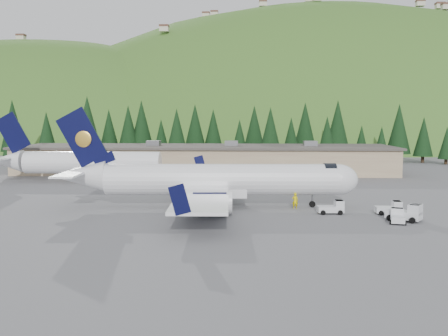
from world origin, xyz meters
TOP-DOWN VIEW (x-y plane):
  - ground at (0.00, 0.00)m, footprint 600.00×600.00m
  - airliner at (-1.03, -0.04)m, footprint 35.07×32.85m
  - second_airliner at (-24.92, 22.00)m, footprint 27.50×11.00m
  - baggage_tug_a at (12.25, -3.49)m, footprint 2.80×1.75m
  - baggage_tug_b at (18.43, -3.51)m, footprint 2.75×1.71m
  - baggage_tug_c at (17.84, -7.90)m, footprint 2.01×2.78m
  - terminal_building at (-5.01, 38.00)m, footprint 71.00×17.00m
  - baggage_tug_d at (19.02, -7.12)m, footprint 3.69×3.26m
  - ramp_worker at (8.43, -0.74)m, footprint 0.69×0.47m
  - tree_line at (-12.09, 61.21)m, footprint 114.24×18.43m
  - hills at (53.34, 207.38)m, footprint 614.00×330.00m

SIDE VIEW (x-z plane):
  - hills at x=53.34m, z-range -232.80..67.20m
  - ground at x=0.00m, z-range 0.00..0.00m
  - baggage_tug_c at x=17.84m, z-range -0.07..1.29m
  - baggage_tug_b at x=18.43m, z-range -0.08..1.37m
  - baggage_tug_a at x=12.25m, z-range -0.08..1.39m
  - baggage_tug_d at x=19.02m, z-range -0.09..1.68m
  - ramp_worker at x=8.43m, z-range 0.00..1.82m
  - terminal_building at x=-5.01m, z-range -0.43..5.67m
  - airliner at x=-1.03m, z-range -2.72..8.93m
  - second_airliner at x=-24.92m, z-range -1.70..8.35m
  - tree_line at x=-12.09m, z-range 0.41..14.69m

